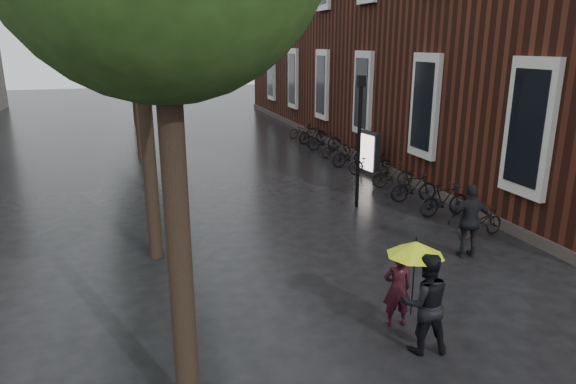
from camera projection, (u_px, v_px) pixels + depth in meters
name	position (u px, v px, depth m)	size (l,w,h in m)	color
brick_building	(421.00, 25.00, 26.69)	(10.20, 33.20, 12.00)	#38160F
street_trees	(133.00, 9.00, 19.21)	(4.33, 34.03, 8.91)	black
person_burgundy	(397.00, 288.00, 9.50)	(0.55, 0.36, 1.50)	black
person_black	(425.00, 303.00, 8.67)	(0.87, 0.68, 1.80)	black
lime_umbrella	(416.00, 248.00, 8.72)	(1.00, 1.00, 1.47)	black
pedestrian_walking	(470.00, 221.00, 12.53)	(1.09, 0.45, 1.86)	black
parked_bicycles	(360.00, 159.00, 21.36)	(2.04, 16.55, 1.03)	black
ad_lightbox	(369.00, 153.00, 20.54)	(0.27, 1.15, 1.73)	black
lamp_post	(359.00, 129.00, 15.98)	(0.21, 0.21, 4.17)	black
cycle_sign	(164.00, 127.00, 22.06)	(0.13, 0.46, 2.50)	#262628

